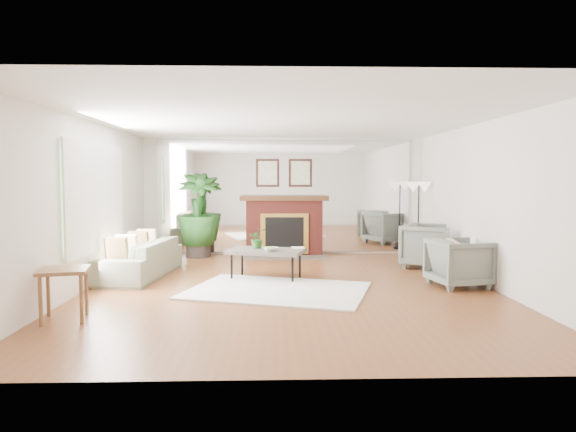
{
  "coord_description": "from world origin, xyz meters",
  "views": [
    {
      "loc": [
        -0.26,
        -7.55,
        1.63
      ],
      "look_at": [
        -0.0,
        0.6,
        1.03
      ],
      "focal_mm": 32.0,
      "sensor_mm": 36.0,
      "label": 1
    }
  ],
  "objects_px": {
    "fireplace": "(284,224)",
    "sofa": "(140,259)",
    "coffee_table": "(266,252)",
    "floor_lamp": "(419,193)",
    "side_table": "(64,277)",
    "potted_ficus": "(198,212)",
    "armchair_front": "(459,263)",
    "armchair_back": "(428,246)"
  },
  "relations": [
    {
      "from": "fireplace",
      "to": "sofa",
      "type": "height_order",
      "value": "fireplace"
    },
    {
      "from": "coffee_table",
      "to": "floor_lamp",
      "type": "relative_size",
      "value": 0.87
    },
    {
      "from": "floor_lamp",
      "to": "sofa",
      "type": "bearing_deg",
      "value": -161.44
    },
    {
      "from": "side_table",
      "to": "potted_ficus",
      "type": "height_order",
      "value": "potted_ficus"
    },
    {
      "from": "armchair_front",
      "to": "potted_ficus",
      "type": "relative_size",
      "value": 0.46
    },
    {
      "from": "coffee_table",
      "to": "sofa",
      "type": "xyz_separation_m",
      "value": [
        -2.09,
        0.24,
        -0.14
      ]
    },
    {
      "from": "armchair_front",
      "to": "floor_lamp",
      "type": "distance_m",
      "value": 2.85
    },
    {
      "from": "armchair_back",
      "to": "side_table",
      "type": "xyz_separation_m",
      "value": [
        -5.25,
        -3.34,
        0.1
      ]
    },
    {
      "from": "side_table",
      "to": "coffee_table",
      "type": "bearing_deg",
      "value": 46.07
    },
    {
      "from": "side_table",
      "to": "potted_ficus",
      "type": "bearing_deg",
      "value": 79.83
    },
    {
      "from": "armchair_back",
      "to": "side_table",
      "type": "distance_m",
      "value": 6.22
    },
    {
      "from": "sofa",
      "to": "armchair_front",
      "type": "distance_m",
      "value": 5.1
    },
    {
      "from": "fireplace",
      "to": "armchair_back",
      "type": "bearing_deg",
      "value": -31.37
    },
    {
      "from": "fireplace",
      "to": "potted_ficus",
      "type": "distance_m",
      "value": 1.82
    },
    {
      "from": "armchair_front",
      "to": "side_table",
      "type": "xyz_separation_m",
      "value": [
        -5.21,
        -1.67,
        0.14
      ]
    },
    {
      "from": "side_table",
      "to": "potted_ficus",
      "type": "relative_size",
      "value": 0.36
    },
    {
      "from": "fireplace",
      "to": "side_table",
      "type": "bearing_deg",
      "value": -118.29
    },
    {
      "from": "armchair_front",
      "to": "coffee_table",
      "type": "bearing_deg",
      "value": 65.88
    },
    {
      "from": "sofa",
      "to": "armchair_front",
      "type": "bearing_deg",
      "value": 86.01
    },
    {
      "from": "armchair_front",
      "to": "side_table",
      "type": "bearing_deg",
      "value": 97.32
    },
    {
      "from": "armchair_back",
      "to": "potted_ficus",
      "type": "xyz_separation_m",
      "value": [
        -4.4,
        1.43,
        0.53
      ]
    },
    {
      "from": "side_table",
      "to": "armchair_back",
      "type": "bearing_deg",
      "value": 32.45
    },
    {
      "from": "side_table",
      "to": "floor_lamp",
      "type": "distance_m",
      "value": 6.95
    },
    {
      "from": "fireplace",
      "to": "side_table",
      "type": "xyz_separation_m",
      "value": [
        -2.65,
        -4.92,
        -0.15
      ]
    },
    {
      "from": "armchair_back",
      "to": "potted_ficus",
      "type": "bearing_deg",
      "value": 99.97
    },
    {
      "from": "coffee_table",
      "to": "floor_lamp",
      "type": "xyz_separation_m",
      "value": [
        3.06,
        1.97,
        0.89
      ]
    },
    {
      "from": "potted_ficus",
      "to": "floor_lamp",
      "type": "distance_m",
      "value": 4.53
    },
    {
      "from": "side_table",
      "to": "floor_lamp",
      "type": "height_order",
      "value": "floor_lamp"
    },
    {
      "from": "side_table",
      "to": "potted_ficus",
      "type": "distance_m",
      "value": 4.86
    },
    {
      "from": "fireplace",
      "to": "side_table",
      "type": "height_order",
      "value": "fireplace"
    },
    {
      "from": "fireplace",
      "to": "armchair_front",
      "type": "xyz_separation_m",
      "value": [
        2.56,
        -3.25,
        -0.29
      ]
    },
    {
      "from": "coffee_table",
      "to": "sofa",
      "type": "height_order",
      "value": "sofa"
    },
    {
      "from": "coffee_table",
      "to": "armchair_front",
      "type": "distance_m",
      "value": 3.01
    },
    {
      "from": "side_table",
      "to": "fireplace",
      "type": "bearing_deg",
      "value": 61.71
    },
    {
      "from": "fireplace",
      "to": "potted_ficus",
      "type": "xyz_separation_m",
      "value": [
        -1.8,
        -0.16,
        0.28
      ]
    },
    {
      "from": "floor_lamp",
      "to": "armchair_front",
      "type": "bearing_deg",
      "value": -92.91
    },
    {
      "from": "floor_lamp",
      "to": "potted_ficus",
      "type": "bearing_deg",
      "value": 174.77
    },
    {
      "from": "sofa",
      "to": "armchair_front",
      "type": "xyz_separation_m",
      "value": [
        5.01,
        -0.95,
        0.06
      ]
    },
    {
      "from": "armchair_back",
      "to": "floor_lamp",
      "type": "xyz_separation_m",
      "value": [
        0.1,
        1.02,
        0.93
      ]
    },
    {
      "from": "armchair_back",
      "to": "side_table",
      "type": "height_order",
      "value": "armchair_back"
    },
    {
      "from": "armchair_front",
      "to": "potted_ficus",
      "type": "height_order",
      "value": "potted_ficus"
    },
    {
      "from": "sofa",
      "to": "side_table",
      "type": "relative_size",
      "value": 3.28
    }
  ]
}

